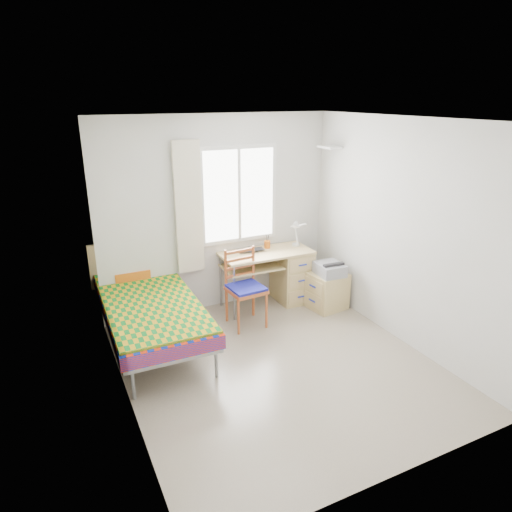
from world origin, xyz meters
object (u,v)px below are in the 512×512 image
(bed, at_px, (148,304))
(cabinet, at_px, (327,291))
(chair, at_px, (245,283))
(printer, at_px, (330,269))
(desk, at_px, (287,273))

(bed, relative_size, cabinet, 4.29)
(chair, bearing_deg, cabinet, -8.92)
(chair, relative_size, cabinet, 1.89)
(bed, bearing_deg, cabinet, -3.57)
(bed, distance_m, cabinet, 2.43)
(bed, distance_m, printer, 2.42)
(desk, relative_size, chair, 1.27)
(desk, xyz_separation_m, chair, (-0.83, -0.37, 0.13))
(desk, distance_m, chair, 0.92)
(chair, height_order, cabinet, chair)
(chair, xyz_separation_m, printer, (1.20, -0.13, 0.04))
(desk, bearing_deg, bed, -171.57)
(printer, bearing_deg, chair, 177.28)
(desk, xyz_separation_m, printer, (0.37, -0.50, 0.17))
(printer, bearing_deg, bed, 177.74)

